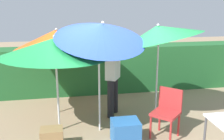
# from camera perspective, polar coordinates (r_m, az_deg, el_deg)

# --- Properties ---
(ground_plane) EXTENTS (24.00, 24.00, 0.00)m
(ground_plane) POSITION_cam_1_polar(r_m,az_deg,el_deg) (5.35, 0.59, -12.28)
(ground_plane) COLOR #9E8466
(hedge_row) EXTENTS (8.00, 0.70, 1.24)m
(hedge_row) POSITION_cam_1_polar(r_m,az_deg,el_deg) (7.23, -2.76, 0.20)
(hedge_row) COLOR #23602D
(hedge_row) RESTS_ON ground_plane
(umbrella_rainbow) EXTENTS (1.82, 1.77, 2.26)m
(umbrella_rainbow) POSITION_cam_1_polar(r_m,az_deg,el_deg) (5.41, 9.89, 7.74)
(umbrella_rainbow) COLOR silver
(umbrella_rainbow) RESTS_ON ground_plane
(umbrella_orange) EXTENTS (1.96, 1.95, 1.84)m
(umbrella_orange) POSITION_cam_1_polar(r_m,az_deg,el_deg) (4.86, -12.12, 4.78)
(umbrella_orange) COLOR silver
(umbrella_orange) RESTS_ON ground_plane
(umbrella_yellow) EXTENTS (1.68, 1.66, 2.30)m
(umbrella_yellow) POSITION_cam_1_polar(r_m,az_deg,el_deg) (4.73, -2.44, 8.16)
(umbrella_yellow) COLOR silver
(umbrella_yellow) RESTS_ON ground_plane
(umbrella_navy) EXTENTS (2.06, 2.02, 2.08)m
(umbrella_navy) POSITION_cam_1_polar(r_m,az_deg,el_deg) (5.68, -11.94, 6.61)
(umbrella_navy) COLOR silver
(umbrella_navy) RESTS_ON ground_plane
(person_vendor) EXTENTS (0.37, 0.52, 1.88)m
(person_vendor) POSITION_cam_1_polar(r_m,az_deg,el_deg) (5.61, 0.16, -0.75)
(person_vendor) COLOR black
(person_vendor) RESTS_ON ground_plane
(chair_plastic) EXTENTS (0.62, 0.62, 0.89)m
(chair_plastic) POSITION_cam_1_polar(r_m,az_deg,el_deg) (4.96, 11.74, -8.36)
(chair_plastic) COLOR #B72D2D
(chair_plastic) RESTS_ON ground_plane
(cooler_box) EXTENTS (0.48, 0.40, 0.41)m
(cooler_box) POSITION_cam_1_polar(r_m,az_deg,el_deg) (4.78, 2.91, -13.04)
(cooler_box) COLOR #2D6BB7
(cooler_box) RESTS_ON ground_plane
(crate_cardboard) EXTENTS (0.37, 0.28, 0.39)m
(crate_cardboard) POSITION_cam_1_polar(r_m,az_deg,el_deg) (4.68, -12.72, -14.27)
(crate_cardboard) COLOR #9E7A4C
(crate_cardboard) RESTS_ON ground_plane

